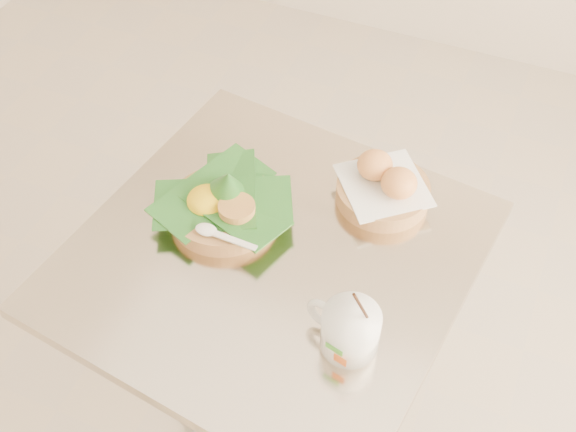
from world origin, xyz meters
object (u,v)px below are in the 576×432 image
at_px(bread_basket, 384,187).
at_px(coffee_mug, 349,329).
at_px(cafe_table, 273,318).
at_px(rice_basket, 223,203).

relative_size(bread_basket, coffee_mug, 1.31).
relative_size(cafe_table, rice_basket, 2.98).
distance_m(cafe_table, rice_basket, 0.29).
xyz_separation_m(rice_basket, coffee_mug, (0.32, -0.18, 0.01)).
xyz_separation_m(rice_basket, bread_basket, (0.27, 0.16, -0.00)).
bearing_deg(coffee_mug, cafe_table, 146.83).
height_order(cafe_table, bread_basket, bread_basket).
bearing_deg(rice_basket, bread_basket, 31.08).
relative_size(rice_basket, coffee_mug, 1.56).
distance_m(rice_basket, bread_basket, 0.32).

